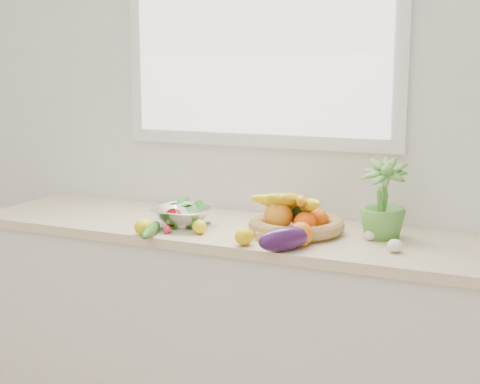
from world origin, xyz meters
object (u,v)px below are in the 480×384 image
at_px(eggplant, 285,239).
at_px(colander_with_spinach, 183,211).
at_px(cucumber, 151,230).
at_px(potted_herb, 383,200).
at_px(apple, 173,218).
at_px(fruit_basket, 295,219).

height_order(eggplant, colander_with_spinach, colander_with_spinach).
xyz_separation_m(cucumber, potted_herb, (0.83, 0.34, 0.13)).
bearing_deg(eggplant, colander_with_spinach, 160.92).
relative_size(apple, potted_herb, 0.24).
height_order(potted_herb, colander_with_spinach, potted_herb).
distance_m(eggplant, cucumber, 0.55).
bearing_deg(potted_herb, colander_with_spinach, -169.22).
bearing_deg(eggplant, cucumber, -178.93).
xyz_separation_m(potted_herb, fruit_basket, (-0.33, -0.06, -0.09)).
height_order(fruit_basket, colander_with_spinach, fruit_basket).
xyz_separation_m(potted_herb, colander_with_spinach, (-0.79, -0.15, -0.08)).
height_order(apple, eggplant, eggplant).
height_order(cucumber, fruit_basket, fruit_basket).
bearing_deg(cucumber, apple, 87.75).
bearing_deg(apple, fruit_basket, 13.04).
height_order(cucumber, potted_herb, potted_herb).
relative_size(eggplant, colander_with_spinach, 0.89).
distance_m(apple, eggplant, 0.57).
xyz_separation_m(eggplant, cucumber, (-0.55, -0.01, -0.02)).
relative_size(potted_herb, fruit_basket, 0.82).
relative_size(apple, colander_with_spinach, 0.31).
bearing_deg(cucumber, colander_with_spinach, 78.52).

